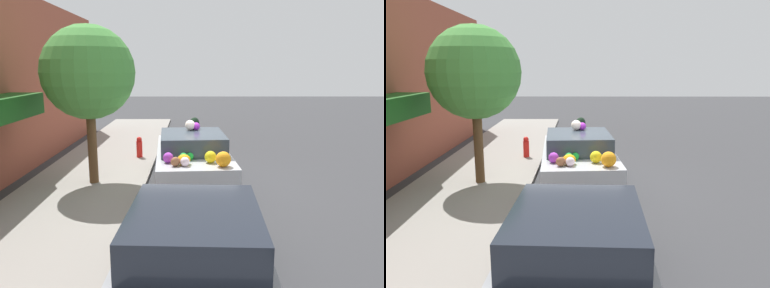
# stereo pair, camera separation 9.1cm
# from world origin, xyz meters

# --- Properties ---
(ground_plane) EXTENTS (60.00, 60.00, 0.00)m
(ground_plane) POSITION_xyz_m (0.00, 0.00, 0.00)
(ground_plane) COLOR #38383A
(sidewalk_curb) EXTENTS (24.00, 3.20, 0.11)m
(sidewalk_curb) POSITION_xyz_m (0.00, 2.70, 0.05)
(sidewalk_curb) COLOR gray
(sidewalk_curb) RESTS_ON ground
(street_tree) EXTENTS (2.37, 2.37, 4.07)m
(street_tree) POSITION_xyz_m (-0.14, 2.49, 2.98)
(street_tree) COLOR brown
(street_tree) RESTS_ON sidewalk_curb
(fire_hydrant) EXTENTS (0.20, 0.20, 0.70)m
(fire_hydrant) POSITION_xyz_m (2.67, 1.65, 0.45)
(fire_hydrant) COLOR red
(fire_hydrant) RESTS_ON sidewalk_curb
(art_car) EXTENTS (4.38, 2.12, 1.75)m
(art_car) POSITION_xyz_m (-0.02, -0.13, 0.76)
(art_car) COLOR #B7BABF
(art_car) RESTS_ON ground
(parked_car_plain) EXTENTS (4.43, 2.00, 1.42)m
(parked_car_plain) POSITION_xyz_m (-5.25, -0.15, 0.74)
(parked_car_plain) COLOR gray
(parked_car_plain) RESTS_ON ground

